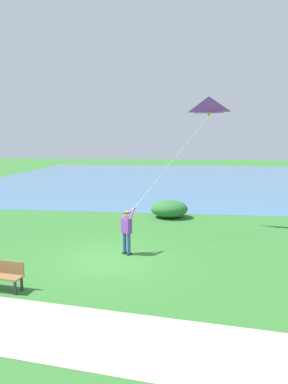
% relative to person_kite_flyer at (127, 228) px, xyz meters
% --- Properties ---
extents(ground_plane, '(120.00, 120.00, 0.00)m').
position_rel_person_kite_flyer_xyz_m(ground_plane, '(0.73, -0.56, -1.05)').
color(ground_plane, '#33702D').
extents(lake_water, '(36.00, 44.00, 0.01)m').
position_rel_person_kite_flyer_xyz_m(lake_water, '(-25.52, 3.44, -1.04)').
color(lake_water, teal).
rests_on(lake_water, ground).
extents(walkway_path, '(6.61, 32.04, 0.02)m').
position_rel_person_kite_flyer_xyz_m(walkway_path, '(5.91, 1.44, -1.04)').
color(walkway_path, '#B7AD99').
rests_on(walkway_path, ground).
extents(person_kite_flyer, '(0.61, 0.56, 1.83)m').
position_rel_person_kite_flyer_xyz_m(person_kite_flyer, '(0.00, 0.00, 0.00)').
color(person_kite_flyer, '#232328').
rests_on(person_kite_flyer, ground).
extents(flying_kite, '(4.29, 3.86, 4.70)m').
position_rel_person_kite_flyer_xyz_m(flying_kite, '(-4.25, 3.28, 4.93)').
color(flying_kite, purple).
extents(park_bench_near_walkway, '(0.63, 1.55, 0.88)m').
position_rel_person_kite_flyer_xyz_m(park_bench_near_walkway, '(3.59, -3.29, -0.54)').
color(park_bench_near_walkway, olive).
rests_on(park_bench_near_walkway, ground).
extents(lakeside_shrub, '(1.76, 2.11, 1.01)m').
position_rel_person_kite_flyer_xyz_m(lakeside_shrub, '(-6.52, 1.38, -0.54)').
color(lakeside_shrub, '#2D7033').
rests_on(lakeside_shrub, ground).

